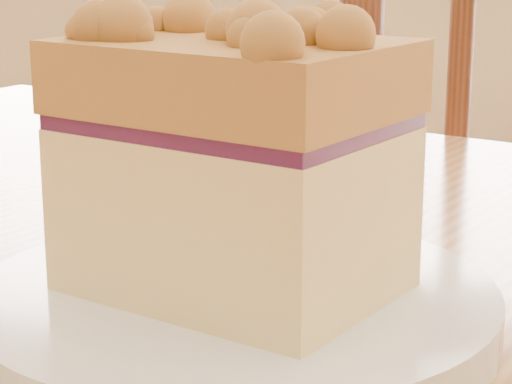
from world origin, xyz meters
The scene contains 3 objects.
cafe_chair_main centered at (0.08, 0.81, 0.51)m, with size 0.58×0.58×1.02m.
plate centered at (0.00, 0.13, 0.76)m, with size 0.23×0.23×0.02m.
cake_slice centered at (0.00, 0.13, 0.83)m, with size 0.16×0.13×0.12m.
Camera 1 is at (0.13, -0.26, 0.92)m, focal length 70.00 mm.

